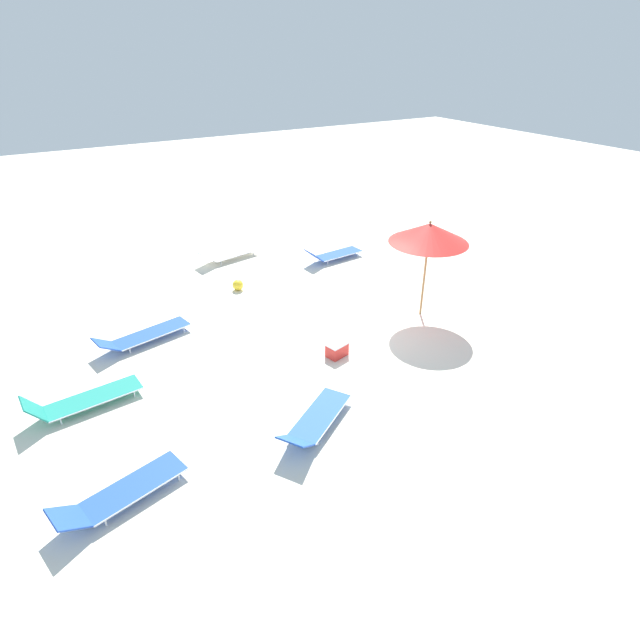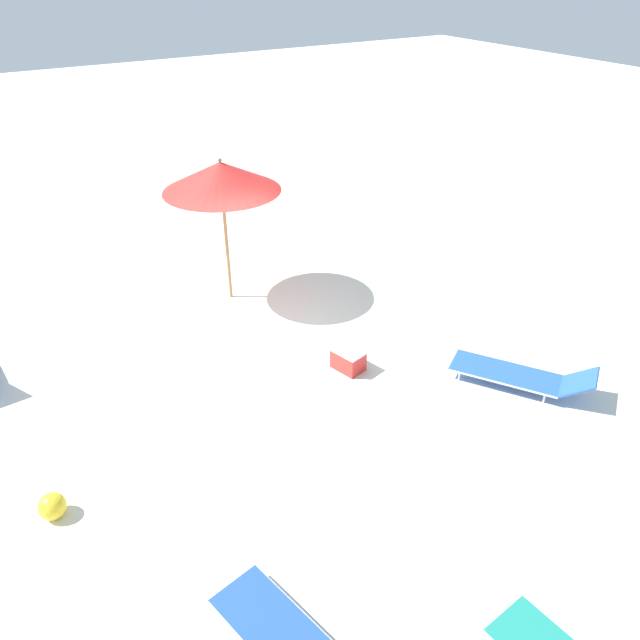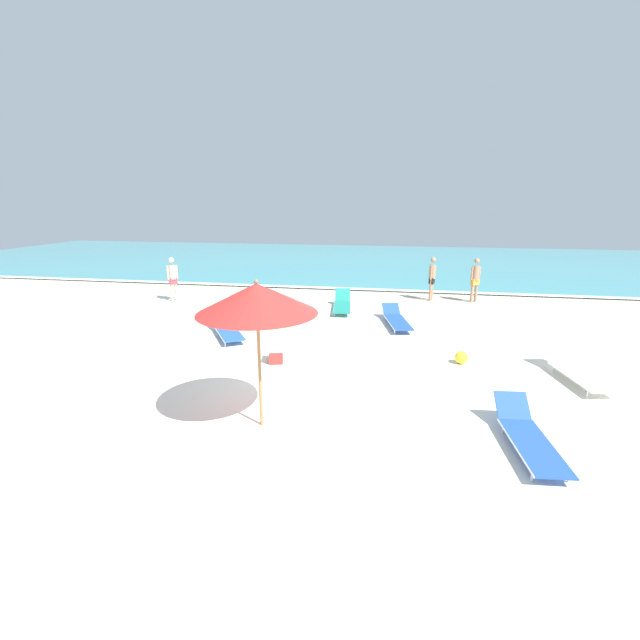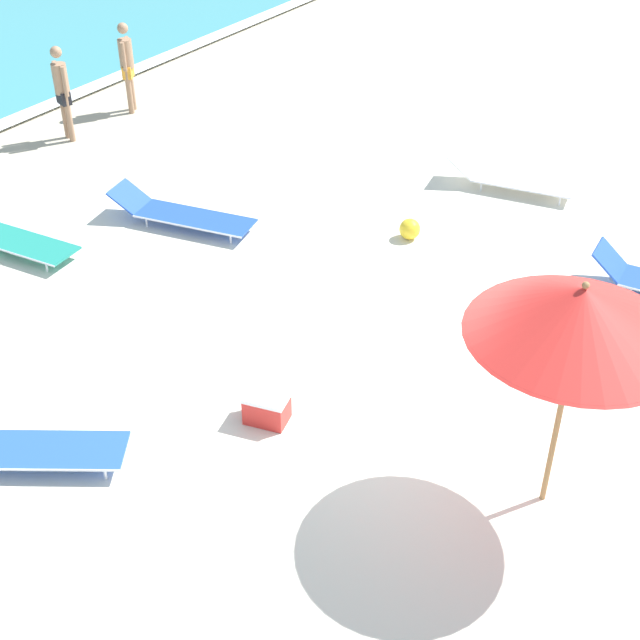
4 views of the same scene
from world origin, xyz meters
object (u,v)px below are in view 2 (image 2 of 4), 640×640
Objects in this scene: beach_ball at (52,506)px; cooler_box at (348,359)px; sun_lounger_mid_beach_pair_a at (521,375)px; beach_umbrella at (221,177)px.

cooler_box is at bearing -171.71° from beach_ball.
cooler_box is (1.98, -1.74, -0.02)m from sun_lounger_mid_beach_pair_a.
beach_ball is at bearing 43.47° from beach_umbrella.
sun_lounger_mid_beach_pair_a reaches higher than beach_ball.
beach_ball is 0.57× the size of cooler_box.
sun_lounger_mid_beach_pair_a is 6.36× the size of beach_ball.
beach_ball is at bearing 84.25° from cooler_box.
beach_ball is (6.58, -1.07, -0.05)m from sun_lounger_mid_beach_pair_a.
cooler_box is at bearing -74.21° from sun_lounger_mid_beach_pair_a.
cooler_box is (-0.60, 3.12, -2.16)m from beach_umbrella.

